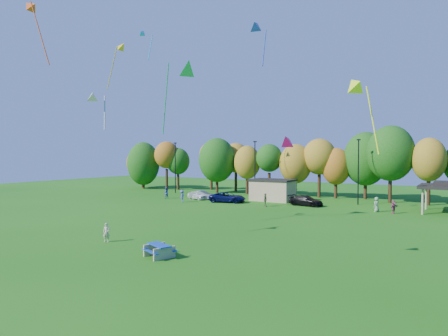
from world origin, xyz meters
The scene contains 23 objects.
ground centered at (0.00, 0.00, 0.00)m, with size 160.00×160.00×0.00m, color #19600F.
tree_line centered at (-1.03, 45.51, 5.91)m, with size 93.57×10.55×11.15m.
lamp_posts centered at (2.00, 40.00, 4.90)m, with size 64.50×0.25×9.09m.
utility_building centered at (-10.00, 38.00, 1.64)m, with size 6.30×4.30×3.25m.
picnic_table centered at (-3.09, 3.92, 0.51)m, with size 2.48×2.29×0.87m.
kite_flyer centered at (-9.78, 5.36, 0.75)m, with size 0.55×0.36×1.51m, color beige.
car_a centered at (-20.79, 33.75, 0.64)m, with size 1.51×3.76×1.28m, color white.
car_b centered at (-20.16, 34.07, 0.66)m, with size 1.40×4.02×1.32m, color gray.
car_c centered at (-14.81, 32.82, 0.73)m, with size 2.44×5.29×1.47m, color #0B0F43.
car_d centered at (-3.77, 35.04, 0.70)m, with size 1.96×4.81×1.40m, color black.
far_person_1 centered at (-20.64, 29.61, 0.88)m, with size 1.14×0.66×1.77m, color #535AB6.
far_person_2 centered at (-25.78, 32.20, 0.89)m, with size 0.87×0.67×1.78m, color #4C59A9.
far_person_3 centered at (5.54, 33.94, 0.90)m, with size 0.88×0.58×1.81m, color #7AA26F.
far_person_4 centered at (7.52, 33.57, 0.78)m, with size 1.44×0.46×1.55m, color #A34469.
far_person_5 centered at (-8.14, 31.47, 0.89)m, with size 1.04×0.43×1.78m, color olive.
kite_0 centered at (8.32, 10.13, 11.52)m, with size 2.59×2.92×5.45m.
kite_1 centered at (-2.34, 17.13, 18.99)m, with size 1.54×2.83×4.52m.
kite_2 centered at (-18.74, 15.98, 19.02)m, with size 3.09×1.07×5.29m.
kite_3 centered at (-18.50, 4.79, 19.97)m, with size 3.65×1.27×6.27m.
kite_4 centered at (-23.37, 24.60, 23.52)m, with size 1.28×2.61×4.33m.
kite_8 centered at (-8.63, 14.68, 15.40)m, with size 4.18×3.45×7.63m.
kite_9 centered at (5.13, 6.34, 7.87)m, with size 1.06×1.31×1.23m.
kite_11 centered at (-10.51, 4.80, 11.59)m, with size 1.89×1.86×3.43m.
Camera 1 is at (14.59, -16.83, 7.01)m, focal length 32.00 mm.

